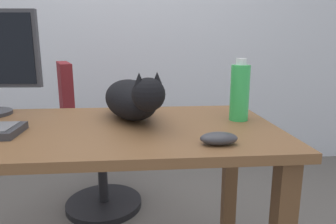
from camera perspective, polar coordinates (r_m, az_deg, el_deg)
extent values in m
cube|color=silver|center=(2.60, -10.94, 18.30)|extent=(6.00, 0.04, 2.60)
cube|color=brown|center=(1.11, -17.59, -3.46)|extent=(1.43, 0.66, 0.03)
cube|color=brown|center=(1.53, 11.52, -13.72)|extent=(0.06, 0.06, 0.72)
cylinder|color=black|center=(2.09, -12.00, -16.57)|extent=(0.48, 0.48, 0.04)
cylinder|color=black|center=(2.00, -12.29, -11.11)|extent=(0.06, 0.06, 0.47)
cylinder|color=maroon|center=(1.91, -12.66, -3.74)|extent=(0.44, 0.44, 0.06)
cube|color=maroon|center=(1.84, -18.75, 2.63)|extent=(0.17, 0.35, 0.40)
ellipsoid|color=black|center=(1.18, -7.14, 2.42)|extent=(0.28, 0.40, 0.15)
sphere|color=black|center=(0.97, -3.73, 3.31)|extent=(0.11, 0.11, 0.11)
cone|color=black|center=(0.97, -2.07, 6.31)|extent=(0.04, 0.04, 0.04)
cone|color=black|center=(0.95, -5.50, 6.13)|extent=(0.04, 0.04, 0.04)
cylinder|color=black|center=(1.44, -8.41, 2.04)|extent=(0.15, 0.15, 0.03)
ellipsoid|color=#333338|center=(0.88, 9.60, -4.95)|extent=(0.11, 0.06, 0.04)
cylinder|color=green|center=(1.16, 13.41, 3.53)|extent=(0.07, 0.07, 0.21)
cylinder|color=silver|center=(1.15, 13.70, 9.25)|extent=(0.04, 0.04, 0.02)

